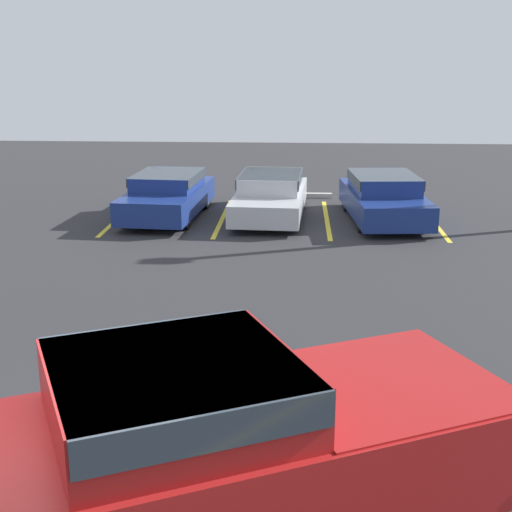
% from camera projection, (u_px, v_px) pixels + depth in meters
% --- Properties ---
extents(stall_stripe_a, '(0.12, 4.68, 0.01)m').
position_uv_depth(stall_stripe_a, '(120.00, 216.00, 19.49)').
color(stall_stripe_a, yellow).
rests_on(stall_stripe_a, ground_plane).
extents(stall_stripe_b, '(0.12, 4.68, 0.01)m').
position_uv_depth(stall_stripe_b, '(223.00, 218.00, 19.34)').
color(stall_stripe_b, yellow).
rests_on(stall_stripe_b, ground_plane).
extents(stall_stripe_c, '(0.12, 4.68, 0.01)m').
position_uv_depth(stall_stripe_c, '(327.00, 219.00, 19.18)').
color(stall_stripe_c, yellow).
rests_on(stall_stripe_c, ground_plane).
extents(stall_stripe_d, '(0.12, 4.68, 0.01)m').
position_uv_depth(stall_stripe_d, '(432.00, 220.00, 19.02)').
color(stall_stripe_d, yellow).
rests_on(stall_stripe_d, ground_plane).
extents(pickup_truck, '(6.13, 4.37, 1.79)m').
position_uv_depth(pickup_truck, '(211.00, 448.00, 6.38)').
color(pickup_truck, '#A51919').
rests_on(pickup_truck, ground_plane).
extents(parked_sedan_a, '(2.08, 4.37, 1.21)m').
position_uv_depth(parked_sedan_a, '(168.00, 194.00, 19.24)').
color(parked_sedan_a, navy).
rests_on(parked_sedan_a, ground_plane).
extents(parked_sedan_b, '(2.00, 4.54, 1.19)m').
position_uv_depth(parked_sedan_b, '(271.00, 194.00, 19.25)').
color(parked_sedan_b, '#B7BABF').
rests_on(parked_sedan_b, ground_plane).
extents(parked_sedan_c, '(2.13, 4.41, 1.23)m').
position_uv_depth(parked_sedan_c, '(384.00, 196.00, 18.86)').
color(parked_sedan_c, navy).
rests_on(parked_sedan_c, ground_plane).
extents(wheel_stop_curb, '(1.89, 0.20, 0.14)m').
position_uv_depth(wheel_stop_curb, '(301.00, 195.00, 22.03)').
color(wheel_stop_curb, '#B7B2A8').
rests_on(wheel_stop_curb, ground_plane).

